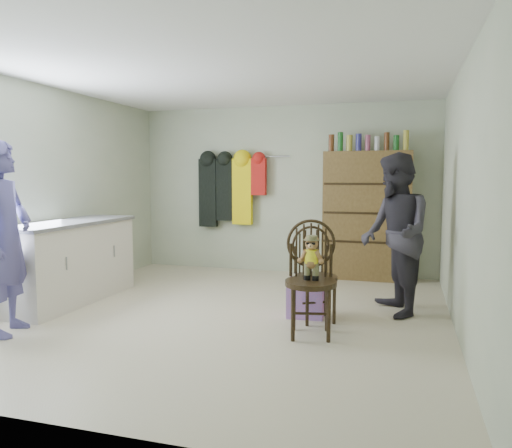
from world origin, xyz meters
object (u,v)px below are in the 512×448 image
(counter, at_px, (69,261))
(chair_front, at_px, (311,270))
(chair_far, at_px, (314,270))
(dresser, at_px, (367,215))

(counter, height_order, chair_front, chair_front)
(chair_front, bearing_deg, chair_far, 85.35)
(chair_front, bearing_deg, counter, 161.10)
(chair_front, distance_m, chair_far, 0.50)
(chair_far, relative_size, dresser, 0.46)
(counter, distance_m, dresser, 3.96)
(counter, height_order, chair_far, chair_far)
(counter, bearing_deg, chair_far, 1.79)
(counter, xyz_separation_m, chair_far, (2.85, 0.09, 0.04))
(dresser, bearing_deg, counter, -144.31)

